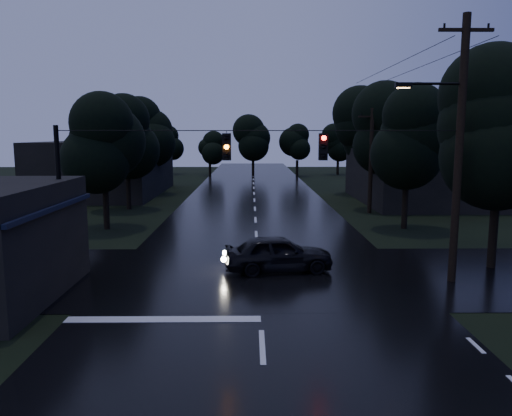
{
  "coord_description": "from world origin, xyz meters",
  "views": [
    {
      "loc": [
        -0.3,
        -7.68,
        5.66
      ],
      "look_at": [
        -0.09,
        13.07,
        2.59
      ],
      "focal_mm": 35.0,
      "sensor_mm": 36.0,
      "label": 1
    }
  ],
  "objects": [
    {
      "name": "main_road",
      "position": [
        0.0,
        30.0,
        0.0
      ],
      "size": [
        12.0,
        120.0,
        0.02
      ],
      "primitive_type": "cube",
      "color": "black",
      "rests_on": "ground"
    },
    {
      "name": "cross_street",
      "position": [
        0.0,
        12.0,
        0.0
      ],
      "size": [
        60.0,
        9.0,
        0.02
      ],
      "primitive_type": "cube",
      "color": "black",
      "rests_on": "ground"
    },
    {
      "name": "building_far_right",
      "position": [
        14.0,
        34.0,
        2.2
      ],
      "size": [
        10.0,
        14.0,
        4.4
      ],
      "primitive_type": "cube",
      "color": "black",
      "rests_on": "ground"
    },
    {
      "name": "building_far_left",
      "position": [
        -14.0,
        40.0,
        2.5
      ],
      "size": [
        10.0,
        16.0,
        5.0
      ],
      "primitive_type": "cube",
      "color": "black",
      "rests_on": "ground"
    },
    {
      "name": "utility_pole_main",
      "position": [
        7.41,
        11.0,
        5.26
      ],
      "size": [
        3.5,
        0.3,
        10.0
      ],
      "color": "black",
      "rests_on": "ground"
    },
    {
      "name": "utility_pole_far",
      "position": [
        8.3,
        28.0,
        3.88
      ],
      "size": [
        2.0,
        0.3,
        7.5
      ],
      "color": "black",
      "rests_on": "ground"
    },
    {
      "name": "anchor_pole_left",
      "position": [
        -7.5,
        11.0,
        3.0
      ],
      "size": [
        0.18,
        0.18,
        6.0
      ],
      "primitive_type": "cylinder",
      "color": "black",
      "rests_on": "ground"
    },
    {
      "name": "span_signals",
      "position": [
        0.56,
        10.99,
        5.24
      ],
      "size": [
        15.0,
        0.37,
        1.12
      ],
      "color": "black",
      "rests_on": "ground"
    },
    {
      "name": "tree_corner_near",
      "position": [
        10.0,
        13.0,
        5.99
      ],
      "size": [
        4.48,
        4.48,
        9.44
      ],
      "color": "black",
      "rests_on": "ground"
    },
    {
      "name": "tree_left_a",
      "position": [
        -9.0,
        22.0,
        5.24
      ],
      "size": [
        3.92,
        3.92,
        8.26
      ],
      "color": "black",
      "rests_on": "ground"
    },
    {
      "name": "tree_left_b",
      "position": [
        -9.6,
        30.0,
        5.62
      ],
      "size": [
        4.2,
        4.2,
        8.85
      ],
      "color": "black",
      "rests_on": "ground"
    },
    {
      "name": "tree_left_c",
      "position": [
        -10.2,
        40.0,
        5.99
      ],
      "size": [
        4.48,
        4.48,
        9.44
      ],
      "color": "black",
      "rests_on": "ground"
    },
    {
      "name": "tree_right_a",
      "position": [
        9.0,
        22.0,
        5.62
      ],
      "size": [
        4.2,
        4.2,
        8.85
      ],
      "color": "black",
      "rests_on": "ground"
    },
    {
      "name": "tree_right_b",
      "position": [
        9.6,
        30.0,
        5.99
      ],
      "size": [
        4.48,
        4.48,
        9.44
      ],
      "color": "black",
      "rests_on": "ground"
    },
    {
      "name": "tree_right_c",
      "position": [
        10.2,
        40.0,
        6.37
      ],
      "size": [
        4.76,
        4.76,
        10.03
      ],
      "color": "black",
      "rests_on": "ground"
    },
    {
      "name": "car",
      "position": [
        0.84,
        12.51,
        0.76
      ],
      "size": [
        4.68,
        2.39,
        1.53
      ],
      "primitive_type": "imported",
      "rotation": [
        0.0,
        0.0,
        1.7
      ],
      "color": "black",
      "rests_on": "ground"
    }
  ]
}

